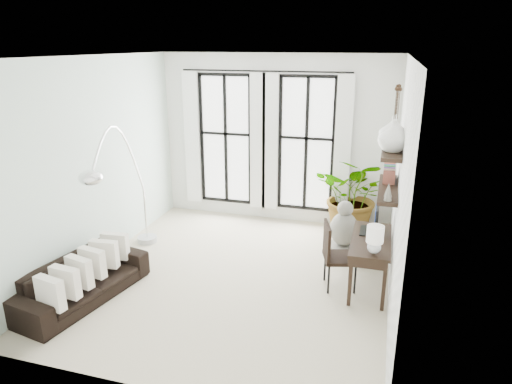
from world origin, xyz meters
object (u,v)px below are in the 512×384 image
at_px(sofa, 82,280).
at_px(desk_chair, 335,252).
at_px(plant, 355,196).
at_px(desk, 371,243).
at_px(buddha, 344,232).
at_px(arc_lamp, 118,158).

distance_m(sofa, desk_chair, 3.52).
height_order(plant, desk, plant).
bearing_deg(sofa, desk_chair, -58.05).
bearing_deg(desk, buddha, 113.32).
bearing_deg(desk_chair, desk, -4.90).
distance_m(arc_lamp, buddha, 3.77).
bearing_deg(sofa, desk, -59.33).
distance_m(plant, desk_chair, 2.07).
xyz_separation_m(sofa, plant, (3.37, 3.35, 0.46)).
bearing_deg(plant, arc_lamp, -144.25).
bearing_deg(buddha, desk_chair, -91.01).
bearing_deg(plant, desk, -79.20).
bearing_deg(buddha, plant, 84.56).
bearing_deg(buddha, desk, -66.68).
distance_m(sofa, buddha, 4.10).
distance_m(desk, buddha, 1.21).
relative_size(sofa, buddha, 2.08).
relative_size(desk, arc_lamp, 0.56).
height_order(plant, buddha, plant).
bearing_deg(desk, desk_chair, -168.98).
bearing_deg(desk, arc_lamp, -173.95).
relative_size(plant, arc_lamp, 0.65).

